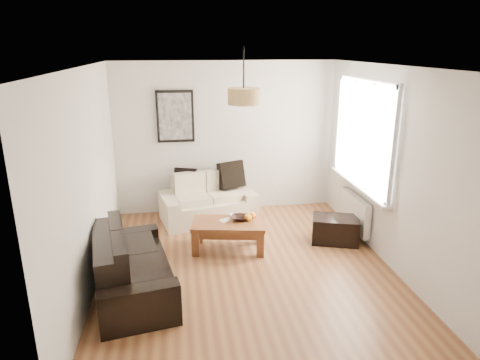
{
  "coord_description": "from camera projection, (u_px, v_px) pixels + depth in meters",
  "views": [
    {
      "loc": [
        -0.84,
        -5.0,
        2.83
      ],
      "look_at": [
        0.0,
        0.6,
        1.05
      ],
      "focal_mm": 32.1,
      "sensor_mm": 36.0,
      "label": 1
    }
  ],
  "objects": [
    {
      "name": "floor",
      "position": [
        247.0,
        269.0,
        5.68
      ],
      "size": [
        4.5,
        4.5,
        0.0
      ],
      "primitive_type": "plane",
      "color": "brown",
      "rests_on": "ground"
    },
    {
      "name": "ottoman",
      "position": [
        335.0,
        230.0,
        6.42
      ],
      "size": [
        0.78,
        0.63,
        0.39
      ],
      "primitive_type": "cube",
      "rotation": [
        0.0,
        0.0,
        -0.32
      ],
      "color": "black",
      "rests_on": "floor"
    },
    {
      "name": "orange_a",
      "position": [
        249.0,
        218.0,
        6.15
      ],
      "size": [
        0.1,
        0.1,
        0.09
      ],
      "primitive_type": "sphere",
      "rotation": [
        0.0,
        0.0,
        0.15
      ],
      "color": "orange",
      "rests_on": "fruit_bowl"
    },
    {
      "name": "wall_back",
      "position": [
        226.0,
        138.0,
        7.42
      ],
      "size": [
        3.8,
        0.04,
        2.6
      ],
      "primitive_type": null,
      "color": "silver",
      "rests_on": "floor"
    },
    {
      "name": "ceiling",
      "position": [
        248.0,
        66.0,
        4.91
      ],
      "size": [
        3.8,
        4.5,
        0.0
      ],
      "primitive_type": null,
      "color": "white",
      "rests_on": "floor"
    },
    {
      "name": "orange_c",
      "position": [
        247.0,
        217.0,
        6.2
      ],
      "size": [
        0.08,
        0.08,
        0.07
      ],
      "primitive_type": "sphere",
      "rotation": [
        0.0,
        0.0,
        -0.14
      ],
      "color": "orange",
      "rests_on": "fruit_bowl"
    },
    {
      "name": "window_bay",
      "position": [
        364.0,
        134.0,
        6.22
      ],
      "size": [
        0.14,
        1.9,
        1.6
      ],
      "primitive_type": null,
      "color": "white",
      "rests_on": "wall_right"
    },
    {
      "name": "poster",
      "position": [
        175.0,
        116.0,
        7.15
      ],
      "size": [
        0.62,
        0.04,
        0.87
      ],
      "primitive_type": null,
      "color": "black",
      "rests_on": "wall_back"
    },
    {
      "name": "loveseat_cream",
      "position": [
        208.0,
        198.0,
        7.2
      ],
      "size": [
        1.66,
        1.13,
        0.76
      ],
      "primitive_type": null,
      "rotation": [
        0.0,
        0.0,
        0.21
      ],
      "color": "#BDB398",
      "rests_on": "floor"
    },
    {
      "name": "cushion_left",
      "position": [
        186.0,
        179.0,
        7.23
      ],
      "size": [
        0.39,
        0.24,
        0.37
      ],
      "primitive_type": "cube",
      "rotation": [
        0.0,
        0.0,
        -0.35
      ],
      "color": "black",
      "rests_on": "loveseat_cream"
    },
    {
      "name": "wall_front",
      "position": [
        297.0,
        262.0,
        3.17
      ],
      "size": [
        3.8,
        0.04,
        2.6
      ],
      "primitive_type": null,
      "color": "silver",
      "rests_on": "floor"
    },
    {
      "name": "sofa_leather",
      "position": [
        132.0,
        264.0,
        5.06
      ],
      "size": [
        1.13,
        1.83,
        0.74
      ],
      "primitive_type": null,
      "rotation": [
        0.0,
        0.0,
        1.75
      ],
      "color": "black",
      "rests_on": "floor"
    },
    {
      "name": "coffee_table",
      "position": [
        229.0,
        236.0,
        6.18
      ],
      "size": [
        1.12,
        0.74,
        0.42
      ],
      "primitive_type": null,
      "rotation": [
        0.0,
        0.0,
        -0.18
      ],
      "color": "brown",
      "rests_on": "floor"
    },
    {
      "name": "orange_b",
      "position": [
        253.0,
        215.0,
        6.25
      ],
      "size": [
        0.1,
        0.1,
        0.09
      ],
      "primitive_type": "sphere",
      "rotation": [
        0.0,
        0.0,
        0.16
      ],
      "color": "orange",
      "rests_on": "fruit_bowl"
    },
    {
      "name": "cushion_right",
      "position": [
        231.0,
        175.0,
        7.33
      ],
      "size": [
        0.47,
        0.32,
        0.46
      ],
      "primitive_type": "cube",
      "rotation": [
        0.0,
        0.0,
        0.42
      ],
      "color": "black",
      "rests_on": "loveseat_cream"
    },
    {
      "name": "radiator",
      "position": [
        355.0,
        212.0,
        6.58
      ],
      "size": [
        0.1,
        0.9,
        0.52
      ],
      "primitive_type": "cube",
      "color": "white",
      "rests_on": "wall_right"
    },
    {
      "name": "wall_left",
      "position": [
        88.0,
        182.0,
        5.02
      ],
      "size": [
        0.04,
        4.5,
        2.6
      ],
      "primitive_type": null,
      "color": "silver",
      "rests_on": "floor"
    },
    {
      "name": "fruit_bowl",
      "position": [
        240.0,
        218.0,
        6.18
      ],
      "size": [
        0.29,
        0.29,
        0.06
      ],
      "primitive_type": "imported",
      "rotation": [
        0.0,
        0.0,
        -0.2
      ],
      "color": "black",
      "rests_on": "coffee_table"
    },
    {
      "name": "wall_right",
      "position": [
        391.0,
        169.0,
        5.57
      ],
      "size": [
        0.04,
        4.5,
        2.6
      ],
      "primitive_type": null,
      "color": "silver",
      "rests_on": "floor"
    },
    {
      "name": "pendant_shade",
      "position": [
        244.0,
        96.0,
        5.3
      ],
      "size": [
        0.4,
        0.4,
        0.2
      ],
      "primitive_type": "cylinder",
      "color": "tan",
      "rests_on": "ceiling"
    },
    {
      "name": "papers",
      "position": [
        226.0,
        220.0,
        6.18
      ],
      "size": [
        0.22,
        0.2,
        0.01
      ],
      "primitive_type": "cube",
      "rotation": [
        0.0,
        0.0,
        0.52
      ],
      "color": "white",
      "rests_on": "coffee_table"
    }
  ]
}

